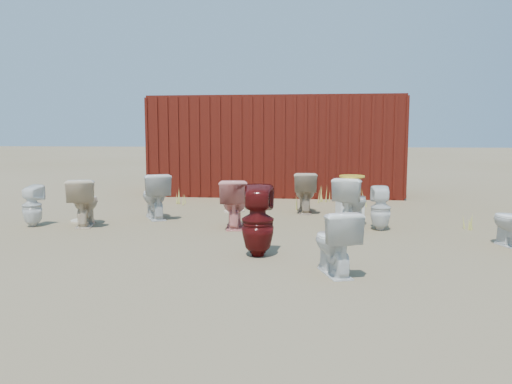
# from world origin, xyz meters

# --- Properties ---
(ground) EXTENTS (100.00, 100.00, 0.00)m
(ground) POSITION_xyz_m (0.00, 0.00, 0.00)
(ground) COLOR brown
(ground) RESTS_ON ground
(shipping_container) EXTENTS (6.00, 2.40, 2.40)m
(shipping_container) POSITION_xyz_m (0.00, 5.20, 1.20)
(shipping_container) COLOR #4F120D
(shipping_container) RESTS_ON ground
(toilet_front_a) EXTENTS (0.78, 0.91, 0.81)m
(toilet_front_a) POSITION_xyz_m (-1.86, 1.02, 0.40)
(toilet_front_a) COLOR silver
(toilet_front_a) RESTS_ON ground
(toilet_front_pink) EXTENTS (0.53, 0.82, 0.79)m
(toilet_front_pink) POSITION_xyz_m (-0.33, 0.32, 0.39)
(toilet_front_pink) COLOR pink
(toilet_front_pink) RESTS_ON ground
(toilet_front_c) EXTENTS (0.59, 0.78, 0.70)m
(toilet_front_c) POSITION_xyz_m (1.17, -2.20, 0.35)
(toilet_front_c) COLOR white
(toilet_front_c) RESTS_ON ground
(toilet_front_maroon) EXTENTS (0.40, 0.41, 0.88)m
(toilet_front_maroon) POSITION_xyz_m (0.27, -1.52, 0.44)
(toilet_front_maroon) COLOR #540E0E
(toilet_front_maroon) RESTS_ON ground
(toilet_back_a) EXTENTS (0.35, 0.36, 0.68)m
(toilet_back_a) POSITION_xyz_m (-3.60, 0.04, 0.34)
(toilet_back_a) COLOR white
(toilet_back_a) RESTS_ON ground
(toilet_back_beige_left) EXTENTS (0.62, 0.85, 0.78)m
(toilet_back_beige_left) POSITION_xyz_m (-2.79, 0.21, 0.39)
(toilet_back_beige_left) COLOR beige
(toilet_back_beige_left) RESTS_ON ground
(toilet_back_beige_right) EXTENTS (0.48, 0.79, 0.78)m
(toilet_back_beige_right) POSITION_xyz_m (0.78, 2.02, 0.39)
(toilet_back_beige_right) COLOR tan
(toilet_back_beige_right) RESTS_ON ground
(toilet_back_yellowlid) EXTENTS (0.70, 0.90, 0.81)m
(toilet_back_yellowlid) POSITION_xyz_m (1.56, 0.66, 0.40)
(toilet_back_yellowlid) COLOR white
(toilet_back_yellowlid) RESTS_ON ground
(toilet_back_e) EXTENTS (0.32, 0.33, 0.69)m
(toilet_back_e) POSITION_xyz_m (1.99, 0.37, 0.35)
(toilet_back_e) COLOR white
(toilet_back_e) RESTS_ON ground
(yellow_lid) EXTENTS (0.41, 0.51, 0.02)m
(yellow_lid) POSITION_xyz_m (1.56, 0.66, 0.82)
(yellow_lid) COLOR gold
(yellow_lid) RESTS_ON toilet_back_yellowlid
(loose_tank) EXTENTS (0.54, 0.40, 0.35)m
(loose_tank) POSITION_xyz_m (1.62, 1.75, 0.17)
(loose_tank) COLOR white
(loose_tank) RESTS_ON ground
(loose_lid_near) EXTENTS (0.49, 0.57, 0.02)m
(loose_lid_near) POSITION_xyz_m (-0.59, 1.98, 0.01)
(loose_lid_near) COLOR beige
(loose_lid_near) RESTS_ON ground
(loose_lid_far) EXTENTS (0.46, 0.54, 0.02)m
(loose_lid_far) POSITION_xyz_m (-3.04, 0.59, 0.01)
(loose_lid_far) COLOR beige
(loose_lid_far) RESTS_ON ground
(weed_clump_a) EXTENTS (0.36, 0.36, 0.30)m
(weed_clump_a) POSITION_xyz_m (-1.87, 2.83, 0.15)
(weed_clump_a) COLOR #B4AF48
(weed_clump_a) RESTS_ON ground
(weed_clump_b) EXTENTS (0.32, 0.32, 0.29)m
(weed_clump_b) POSITION_xyz_m (0.73, 2.42, 0.15)
(weed_clump_b) COLOR #B4AF48
(weed_clump_b) RESTS_ON ground
(weed_clump_c) EXTENTS (0.36, 0.36, 0.33)m
(weed_clump_c) POSITION_xyz_m (1.90, 3.08, 0.17)
(weed_clump_c) COLOR #B4AF48
(weed_clump_c) RESTS_ON ground
(weed_clump_d) EXTENTS (0.30, 0.30, 0.25)m
(weed_clump_d) POSITION_xyz_m (-0.65, 3.22, 0.13)
(weed_clump_d) COLOR #B4AF48
(weed_clump_d) RESTS_ON ground
(weed_clump_e) EXTENTS (0.34, 0.34, 0.33)m
(weed_clump_e) POSITION_xyz_m (1.22, 3.50, 0.17)
(weed_clump_e) COLOR #B4AF48
(weed_clump_e) RESTS_ON ground
(weed_clump_f) EXTENTS (0.28, 0.28, 0.22)m
(weed_clump_f) POSITION_xyz_m (3.34, 0.57, 0.11)
(weed_clump_f) COLOR #B4AF48
(weed_clump_f) RESTS_ON ground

